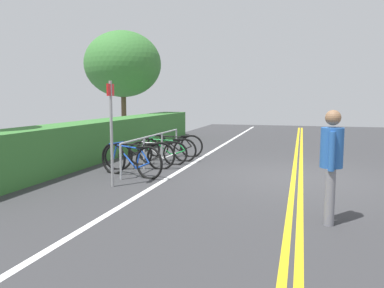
# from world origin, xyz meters

# --- Properties ---
(ground_plane) EXTENTS (33.76, 11.65, 0.05)m
(ground_plane) POSITION_xyz_m (0.00, 0.00, -0.03)
(ground_plane) COLOR #353538
(centre_line_yellow_inner) EXTENTS (30.39, 0.10, 0.00)m
(centre_line_yellow_inner) POSITION_xyz_m (0.00, -0.08, 0.00)
(centre_line_yellow_inner) COLOR gold
(centre_line_yellow_inner) RESTS_ON ground_plane
(centre_line_yellow_outer) EXTENTS (30.39, 0.10, 0.00)m
(centre_line_yellow_outer) POSITION_xyz_m (0.00, 0.08, 0.00)
(centre_line_yellow_outer) COLOR gold
(centre_line_yellow_outer) RESTS_ON ground_plane
(bike_lane_stripe_white) EXTENTS (30.39, 0.12, 0.00)m
(bike_lane_stripe_white) POSITION_xyz_m (0.00, 2.83, 0.00)
(bike_lane_stripe_white) COLOR white
(bike_lane_stripe_white) RESTS_ON ground_plane
(bike_rack) EXTENTS (4.05, 0.05, 0.83)m
(bike_rack) POSITION_xyz_m (0.69, 3.78, 0.60)
(bike_rack) COLOR #9EA0A5
(bike_rack) RESTS_ON ground_plane
(bicycle_0) EXTENTS (0.66, 1.80, 0.79)m
(bicycle_0) POSITION_xyz_m (-0.88, 3.73, 0.37)
(bicycle_0) COLOR black
(bicycle_0) RESTS_ON ground_plane
(bicycle_1) EXTENTS (0.65, 1.73, 0.74)m
(bicycle_1) POSITION_xyz_m (-0.03, 3.86, 0.35)
(bicycle_1) COLOR black
(bicycle_1) RESTS_ON ground_plane
(bicycle_2) EXTENTS (0.52, 1.60, 0.69)m
(bicycle_2) POSITION_xyz_m (0.73, 3.67, 0.32)
(bicycle_2) COLOR black
(bicycle_2) RESTS_ON ground_plane
(bicycle_3) EXTENTS (0.46, 1.77, 0.71)m
(bicycle_3) POSITION_xyz_m (1.42, 3.66, 0.33)
(bicycle_3) COLOR black
(bicycle_3) RESTS_ON ground_plane
(bicycle_4) EXTENTS (0.47, 1.75, 0.73)m
(bicycle_4) POSITION_xyz_m (2.26, 3.70, 0.34)
(bicycle_4) COLOR black
(bicycle_4) RESTS_ON ground_plane
(pedestrian) EXTENTS (0.49, 0.32, 1.65)m
(pedestrian) POSITION_xyz_m (-3.21, -0.49, 0.94)
(pedestrian) COLOR slate
(pedestrian) RESTS_ON ground_plane
(sign_post_near) EXTENTS (0.36, 0.08, 2.15)m
(sign_post_near) POSITION_xyz_m (-1.98, 3.63, 1.30)
(sign_post_near) COLOR gray
(sign_post_near) RESTS_ON ground_plane
(hedge_backdrop) EXTENTS (13.00, 1.06, 1.13)m
(hedge_backdrop) POSITION_xyz_m (2.19, 5.80, 0.56)
(hedge_backdrop) COLOR #387533
(hedge_backdrop) RESTS_ON ground_plane
(tree_mid) EXTENTS (3.41, 3.41, 4.76)m
(tree_mid) POSITION_xyz_m (7.14, 7.72, 3.29)
(tree_mid) COLOR brown
(tree_mid) RESTS_ON ground_plane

